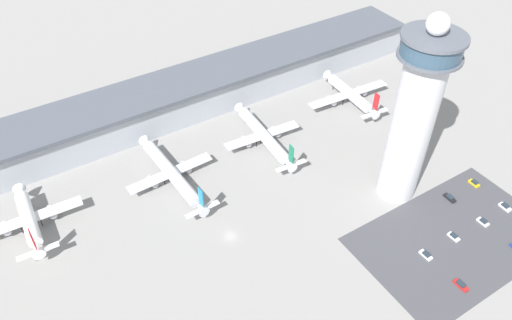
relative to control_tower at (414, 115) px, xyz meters
The scene contains 15 objects.
ground_plane 69.74m from the control_tower, 168.07° to the left, with size 1000.00×1000.00×0.00m, color gray.
terminal_building 105.33m from the control_tower, 126.01° to the left, with size 262.55×25.00×15.09m.
control_tower is the anchor object (origin of this frame).
parking_lot_surface 42.42m from the control_tower, 88.81° to the right, with size 64.00×40.00×0.01m, color #424247.
airplane_gate_bravo 126.92m from the control_tower, 156.34° to the left, with size 34.36×32.62×14.30m.
airplane_gate_charlie 84.57m from the control_tower, 144.85° to the left, with size 32.57×45.65×13.52m.
airplane_gate_delta 60.03m from the control_tower, 119.29° to the left, with size 31.47×42.84×13.84m.
airplane_gate_echo 61.00m from the control_tower, 67.55° to the left, with size 38.89×35.44×14.44m.
car_yellow_taxi 43.59m from the control_tower, 26.57° to the right, with size 1.84×4.10×1.49m.
car_white_wagon 41.67m from the control_tower, 88.85° to the right, with size 1.77×4.08×1.38m.
car_green_van 49.04m from the control_tower, 45.94° to the right, with size 1.96×4.33×1.54m.
car_black_suv 43.79m from the control_tower, 115.26° to the right, with size 1.84×4.35×1.36m.
car_red_hatchback 37.44m from the control_tower, 46.09° to the right, with size 1.90×4.68×1.47m.
car_blue_compact 44.36m from the control_tower, 63.05° to the right, with size 1.92×4.07×1.42m.
car_maroon_suv 52.80m from the control_tower, 106.84° to the right, with size 1.83×4.71×1.41m.
Camera 1 is at (-48.31, -92.64, 125.16)m, focal length 35.00 mm.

